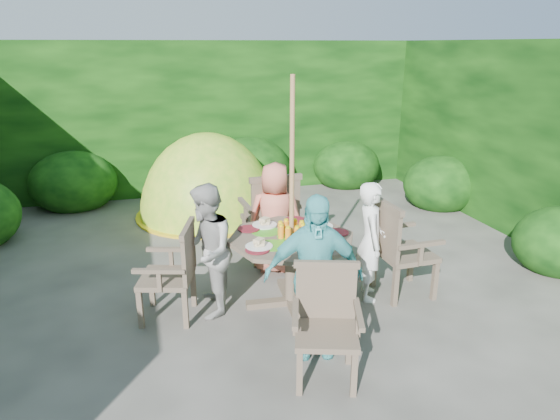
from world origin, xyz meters
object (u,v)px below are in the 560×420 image
object	(u,v)px
garden_chair_front	(326,321)
dome_tent	(209,214)
patio_table	(292,247)
garden_chair_left	(174,271)
child_front	(314,276)
garden_chair_back	(271,216)
parasol_pole	(292,198)
garden_chair_right	(398,248)
child_left	(207,251)
child_back	(275,218)
child_right	(371,241)

from	to	relation	value
garden_chair_front	dome_tent	bearing A→B (deg)	112.86
patio_table	garden_chair_left	size ratio (longest dim) A/B	1.50
garden_chair_left	child_front	world-z (taller)	child_front
garden_chair_back	child_front	size ratio (longest dim) A/B	0.75
garden_chair_left	garden_chair_front	xyz separation A→B (m)	(1.04, -1.17, -0.01)
parasol_pole	garden_chair_back	size ratio (longest dim) A/B	2.14
garden_chair_left	parasol_pole	bearing A→B (deg)	103.03
parasol_pole	dome_tent	size ratio (longest dim) A/B	0.90
garden_chair_right	garden_chair_left	distance (m)	2.20
garden_chair_back	dome_tent	size ratio (longest dim) A/B	0.42
child_front	garden_chair_front	bearing A→B (deg)	-79.76
garden_chair_right	child_left	world-z (taller)	child_left
parasol_pole	child_back	distance (m)	0.93
garden_chair_back	garden_chair_left	bearing A→B (deg)	37.61
child_back	dome_tent	xyz separation A→B (m)	(-0.45, 2.16, -0.62)
child_back	child_front	bearing A→B (deg)	101.99
parasol_pole	child_left	distance (m)	0.93
parasol_pole	patio_table	bearing A→B (deg)	8.74
child_right	dome_tent	xyz separation A→B (m)	(-1.20, 3.01, -0.60)
child_right	child_back	world-z (taller)	child_back
garden_chair_left	garden_chair_right	bearing A→B (deg)	102.38
patio_table	garden_chair_right	size ratio (longest dim) A/B	1.37
child_left	dome_tent	xyz separation A→B (m)	(0.40, 2.90, -0.63)
garden_chair_back	dome_tent	bearing A→B (deg)	-78.51
garden_chair_left	child_right	xyz separation A→B (m)	(1.90, -0.12, 0.13)
garden_chair_left	child_front	bearing A→B (deg)	66.81
garden_chair_left	garden_chair_back	xyz separation A→B (m)	(1.19, 1.02, 0.08)
parasol_pole	garden_chair_right	distance (m)	1.24
dome_tent	child_front	bearing A→B (deg)	-85.63
child_back	parasol_pole	bearing A→B (deg)	101.99
garden_chair_left	garden_chair_front	distance (m)	1.56
garden_chair_front	child_right	xyz separation A→B (m)	(0.86, 1.05, 0.15)
garden_chair_front	child_right	distance (m)	1.36
garden_chair_left	child_back	bearing A→B (deg)	138.67
parasol_pole	garden_chair_left	world-z (taller)	parasol_pole
patio_table	dome_tent	world-z (taller)	dome_tent
garden_chair_front	garden_chair_left	bearing A→B (deg)	149.87
patio_table	parasol_pole	size ratio (longest dim) A/B	0.60
child_left	dome_tent	world-z (taller)	child_left
parasol_pole	dome_tent	world-z (taller)	parasol_pole
child_left	garden_chair_left	bearing A→B (deg)	-82.27
garden_chair_left	garden_chair_back	size ratio (longest dim) A/B	0.85
child_right	child_back	bearing A→B (deg)	57.65
garden_chair_back	child_left	world-z (taller)	child_left
garden_chair_back	child_back	size ratio (longest dim) A/B	0.83
garden_chair_back	child_front	xyz separation A→B (m)	(-0.15, -1.88, 0.13)
child_left	child_back	xyz separation A→B (m)	(0.85, 0.74, -0.01)
patio_table	garden_chair_right	distance (m)	1.09
garden_chair_right	child_right	world-z (taller)	child_right
garden_chair_right	patio_table	bearing A→B (deg)	83.67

